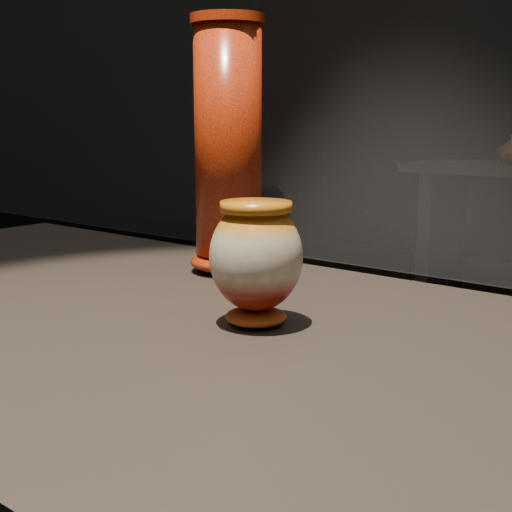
# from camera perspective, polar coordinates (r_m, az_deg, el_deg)

# --- Properties ---
(main_vase) EXTENTS (0.14, 0.14, 0.16)m
(main_vase) POSITION_cam_1_polar(r_m,az_deg,el_deg) (0.90, -0.00, -0.18)
(main_vase) COLOR maroon
(main_vase) RESTS_ON display_plinth
(tall_vase) EXTENTS (0.18, 0.18, 0.43)m
(tall_vase) POSITION_cam_1_polar(r_m,az_deg,el_deg) (1.21, -2.24, 8.38)
(tall_vase) COLOR #BC340C
(tall_vase) RESTS_ON display_plinth
(back_vase_left) EXTENTS (0.18, 0.18, 0.16)m
(back_vase_left) POSITION_cam_1_polar(r_m,az_deg,el_deg) (4.18, 19.80, 8.01)
(back_vase_left) COLOR brown
(back_vase_left) RESTS_ON back_shelf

